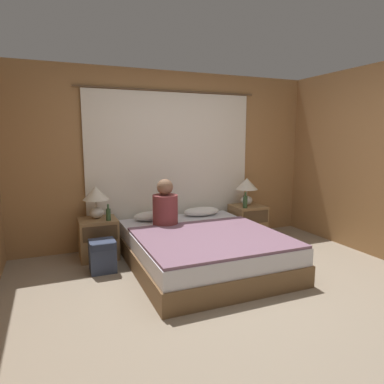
% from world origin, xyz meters
% --- Properties ---
extents(ground_plane, '(16.00, 16.00, 0.00)m').
position_xyz_m(ground_plane, '(0.00, 0.00, 0.00)').
color(ground_plane, gray).
extents(wall_back, '(4.61, 0.06, 2.50)m').
position_xyz_m(wall_back, '(0.00, 1.96, 1.25)').
color(wall_back, '#A37547').
rests_on(wall_back, ground_plane).
extents(curtain_panel, '(2.67, 0.02, 2.23)m').
position_xyz_m(curtain_panel, '(0.00, 1.90, 1.11)').
color(curtain_panel, white).
rests_on(curtain_panel, ground_plane).
extents(bed, '(1.68, 2.06, 0.42)m').
position_xyz_m(bed, '(0.00, 0.82, 0.21)').
color(bed, brown).
rests_on(bed, ground_plane).
extents(nightstand_left, '(0.48, 0.46, 0.52)m').
position_xyz_m(nightstand_left, '(-1.13, 1.59, 0.26)').
color(nightstand_left, '#937047').
rests_on(nightstand_left, ground_plane).
extents(nightstand_right, '(0.48, 0.46, 0.52)m').
position_xyz_m(nightstand_right, '(1.13, 1.59, 0.26)').
color(nightstand_right, '#937047').
rests_on(nightstand_right, ground_plane).
extents(lamp_left, '(0.34, 0.34, 0.42)m').
position_xyz_m(lamp_left, '(-1.13, 1.64, 0.80)').
color(lamp_left, silver).
rests_on(lamp_left, nightstand_left).
extents(lamp_right, '(0.34, 0.34, 0.42)m').
position_xyz_m(lamp_right, '(1.13, 1.64, 0.80)').
color(lamp_right, silver).
rests_on(lamp_right, nightstand_right).
extents(pillow_left, '(0.55, 0.32, 0.12)m').
position_xyz_m(pillow_left, '(-0.37, 1.65, 0.48)').
color(pillow_left, white).
rests_on(pillow_left, bed).
extents(pillow_right, '(0.55, 0.32, 0.12)m').
position_xyz_m(pillow_right, '(0.37, 1.65, 0.48)').
color(pillow_right, white).
rests_on(pillow_right, bed).
extents(blanket_on_bed, '(1.62, 1.44, 0.03)m').
position_xyz_m(blanket_on_bed, '(0.00, 0.54, 0.44)').
color(blanket_on_bed, slate).
rests_on(blanket_on_bed, bed).
extents(person_left_in_bed, '(0.33, 0.33, 0.61)m').
position_xyz_m(person_left_in_bed, '(-0.31, 1.30, 0.68)').
color(person_left_in_bed, brown).
rests_on(person_left_in_bed, bed).
extents(beer_bottle_on_left_stand, '(0.06, 0.06, 0.21)m').
position_xyz_m(beer_bottle_on_left_stand, '(-1.01, 1.46, 0.60)').
color(beer_bottle_on_left_stand, '#2D4C28').
rests_on(beer_bottle_on_left_stand, nightstand_left).
extents(beer_bottle_on_right_stand, '(0.07, 0.07, 0.24)m').
position_xyz_m(beer_bottle_on_right_stand, '(1.00, 1.46, 0.62)').
color(beer_bottle_on_right_stand, '#2D4C28').
rests_on(beer_bottle_on_right_stand, nightstand_right).
extents(backpack_on_floor, '(0.29, 0.29, 0.38)m').
position_xyz_m(backpack_on_floor, '(-1.15, 1.10, 0.21)').
color(backpack_on_floor, '#333D56').
rests_on(backpack_on_floor, ground_plane).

